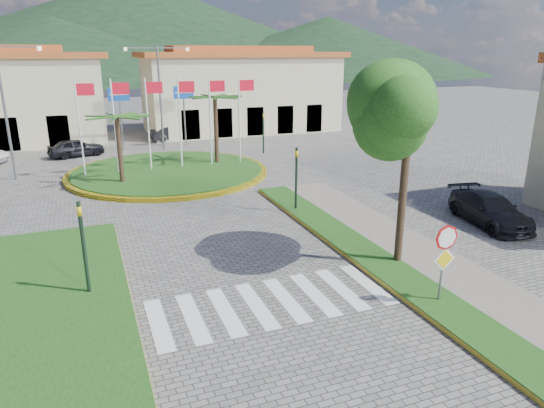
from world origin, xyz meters
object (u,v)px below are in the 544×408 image
object	(u,v)px
roundabout_island	(169,171)
car_dark_b	(174,133)
deciduous_tree	(409,124)
stop_sign	(445,252)
car_side_right	(490,209)
car_dark_a	(76,148)

from	to	relation	value
roundabout_island	car_dark_b	world-z (taller)	roundabout_island
deciduous_tree	car_dark_b	xyz separation A→B (m)	(-2.83, 29.27, -4.50)
stop_sign	roundabout_island	bearing A→B (deg)	103.73
stop_sign	car_dark_b	world-z (taller)	stop_sign
car_side_right	deciduous_tree	bearing A→B (deg)	-151.48
deciduous_tree	car_side_right	xyz separation A→B (m)	(6.50, 2.19, -4.49)
roundabout_island	car_dark_b	size ratio (longest dim) A/B	3.10
roundabout_island	car_dark_a	xyz separation A→B (m)	(-5.46, 8.00, 0.51)
roundabout_island	car_side_right	distance (m)	19.06
deciduous_tree	car_dark_b	bearing A→B (deg)	95.53
car_dark_a	car_dark_b	distance (m)	9.18
deciduous_tree	stop_sign	bearing A→B (deg)	-101.18
roundabout_island	car_dark_a	world-z (taller)	roundabout_island
roundabout_island	stop_sign	size ratio (longest dim) A/B	4.79
roundabout_island	car_side_right	xyz separation A→B (m)	(12.00, -14.81, 0.51)
roundabout_island	car_dark_b	distance (m)	12.57
car_dark_a	deciduous_tree	bearing A→B (deg)	-172.86
car_dark_b	car_side_right	distance (m)	28.64
car_dark_b	car_side_right	bearing A→B (deg)	-166.88
roundabout_island	car_dark_b	xyz separation A→B (m)	(2.66, 12.27, 0.50)
deciduous_tree	car_dark_a	world-z (taller)	deciduous_tree
car_dark_a	stop_sign	bearing A→B (deg)	-176.25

